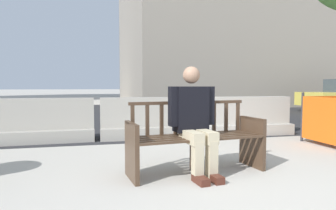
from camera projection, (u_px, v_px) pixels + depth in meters
ground_plane at (241, 187)px, 3.19m from camera, size 200.00×200.00×0.00m
street_asphalt at (135, 114)px, 11.63m from camera, size 120.00×12.00×0.01m
street_bench at (196, 141)px, 3.72m from camera, size 1.74×0.71×0.88m
seated_person at (194, 118)px, 3.63m from camera, size 0.59×0.76×1.31m
jersey_barrier_centre at (149, 121)px, 6.24m from camera, size 2.02×0.74×0.84m
jersey_barrier_left at (40, 124)px, 5.76m from camera, size 2.02×0.75×0.84m
jersey_barrier_right at (245, 119)px, 6.67m from camera, size 2.02×0.74×0.84m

